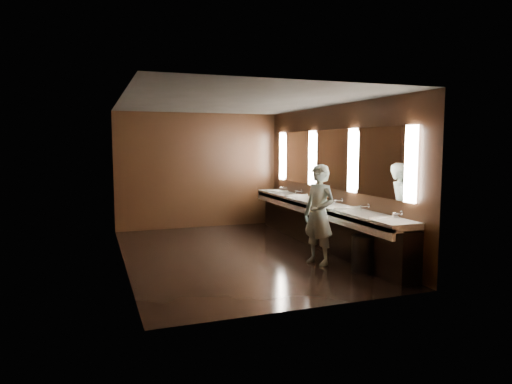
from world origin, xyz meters
The scene contains 10 objects.
floor centered at (0.00, 0.00, 0.00)m, with size 6.00×6.00×0.00m, color black.
ceiling centered at (0.00, 0.00, 2.80)m, with size 4.00×6.00×0.02m, color #2D2D2B.
wall_back centered at (0.00, 3.00, 1.40)m, with size 4.00×0.02×2.80m, color black.
wall_front centered at (0.00, -3.00, 1.40)m, with size 4.00×0.02×2.80m, color black.
wall_left centered at (-2.00, 0.00, 1.40)m, with size 0.02×6.00×2.80m, color black.
wall_right centered at (2.00, 0.00, 1.40)m, with size 0.02×6.00×2.80m, color black.
sink_counter centered at (1.79, 0.00, 0.50)m, with size 0.55×5.40×1.01m.
mirror_band centered at (1.98, 0.00, 1.75)m, with size 0.06×5.03×1.15m.
person centered at (1.13, -1.12, 0.85)m, with size 0.62×0.41×1.71m, color #9AD0E6.
trash_bin centered at (1.58, -1.81, 0.29)m, with size 0.38×0.38×0.59m, color black.
Camera 1 is at (-2.50, -7.95, 2.04)m, focal length 32.00 mm.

